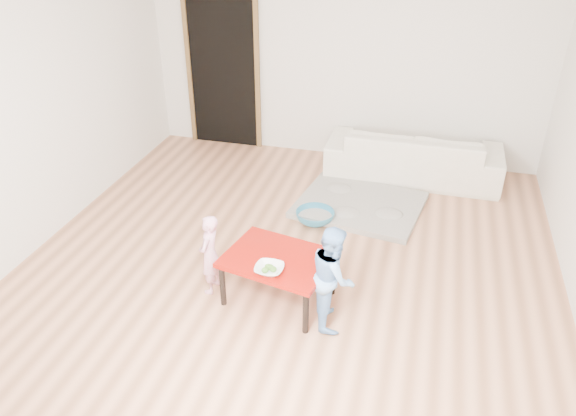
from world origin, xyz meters
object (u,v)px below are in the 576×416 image
at_px(red_table, 279,278).
at_px(bowl, 269,269).
at_px(basin, 315,217).
at_px(child_pink, 210,254).
at_px(child_blue, 333,276).
at_px(sofa, 413,154).

xyz_separation_m(red_table, bowl, (-0.01, -0.22, 0.25)).
relative_size(red_table, basin, 2.13).
relative_size(red_table, child_pink, 1.17).
bearing_deg(bowl, child_blue, 7.68).
distance_m(bowl, basin, 1.62).
distance_m(red_table, bowl, 0.33).
xyz_separation_m(red_table, child_blue, (0.50, -0.15, 0.23)).
bearing_deg(sofa, red_table, 71.30).
xyz_separation_m(child_blue, basin, (-0.47, 1.49, -0.38)).
bearing_deg(child_pink, red_table, 93.36).
bearing_deg(child_pink, basin, 155.87).
bearing_deg(child_pink, sofa, 151.32).
bearing_deg(child_pink, bowl, 72.62).
distance_m(red_table, child_pink, 0.63).
height_order(red_table, basin, red_table).
height_order(red_table, child_pink, child_pink).
xyz_separation_m(bowl, child_blue, (0.51, 0.07, -0.02)).
distance_m(bowl, child_blue, 0.51).
height_order(child_blue, basin, child_blue).
relative_size(sofa, child_blue, 2.32).
xyz_separation_m(sofa, child_pink, (-1.55, -2.74, 0.07)).
distance_m(red_table, basin, 1.35).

